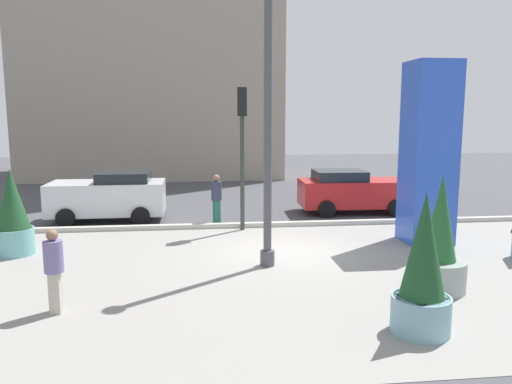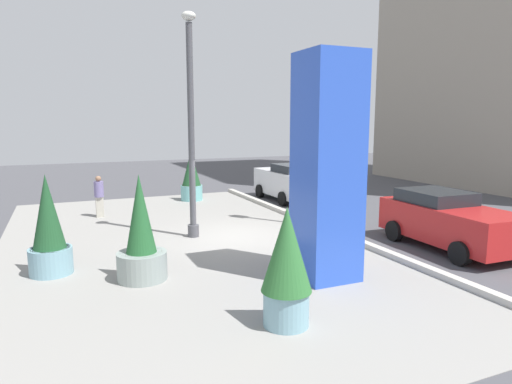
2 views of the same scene
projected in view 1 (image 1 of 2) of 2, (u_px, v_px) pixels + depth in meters
The scene contains 13 objects.
ground_plane at pixel (264, 221), 17.79m from camera, with size 60.00×60.00×0.00m, color #47474C.
plaza_pavement at pixel (297, 274), 11.90m from camera, with size 18.00×10.00×0.02m, color gray.
curb_strip at pixel (267, 225), 16.91m from camera, with size 18.00×0.24×0.16m, color #B7B2A8.
lamp_post at pixel (268, 129), 12.04m from camera, with size 0.44×0.44×7.00m.
art_pillar_blue at pixel (429, 154), 14.54m from camera, with size 1.30×1.30×5.27m, color blue.
potted_plant_by_pillar at pixel (423, 273), 8.52m from camera, with size 1.02×1.02×2.48m.
potted_plant_mid_plaza at pixel (439, 247), 10.64m from camera, with size 1.17×1.17×2.52m.
potted_plant_curbside at pixel (13, 216), 13.39m from camera, with size 1.02×1.02×2.34m.
traffic_light_corner at pixel (242, 135), 16.02m from camera, with size 0.28×0.42×4.61m.
car_passing_lane at pixel (353, 191), 19.35m from camera, with size 4.29×2.20×1.65m.
car_far_lane at pixel (109, 196), 17.84m from camera, with size 4.00×2.13×1.76m.
pedestrian_on_sidewalk at pixel (54, 267), 9.43m from camera, with size 0.37×0.37×1.63m.
pedestrian_by_curb at pixel (217, 197), 17.14m from camera, with size 0.44×0.44×1.74m.
Camera 1 is at (-2.28, -13.28, 3.73)m, focal length 35.13 mm.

